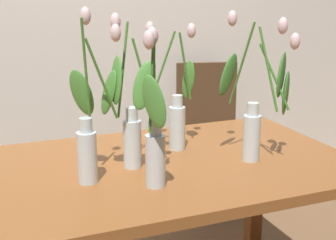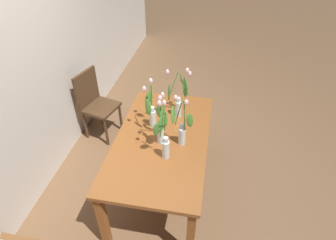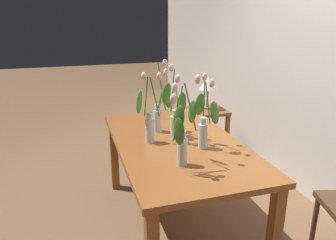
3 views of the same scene
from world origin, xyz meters
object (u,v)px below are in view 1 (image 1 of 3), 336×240
object	(u,v)px
dining_chair	(209,126)
tulip_vase_4	(175,108)
dining_table	(148,187)
tulip_vase_0	(133,120)
tulip_vase_3	(257,108)
tulip_vase_1	(153,134)
tulip_vase_2	(90,130)

from	to	relation	value
dining_chair	tulip_vase_4	bearing A→B (deg)	-124.15
dining_table	tulip_vase_0	size ratio (longest dim) A/B	2.81
tulip_vase_3	tulip_vase_4	world-z (taller)	tulip_vase_3
tulip_vase_0	tulip_vase_1	bearing A→B (deg)	-87.38
tulip_vase_2	dining_chair	distance (m)	1.57
dining_table	tulip_vase_2	distance (m)	0.36
tulip_vase_3	tulip_vase_1	bearing A→B (deg)	-168.50
tulip_vase_2	dining_chair	xyz separation A→B (m)	(1.02, 1.12, -0.40)
tulip_vase_3	dining_chair	bearing A→B (deg)	71.74
tulip_vase_2	tulip_vase_3	size ratio (longest dim) A/B	1.04
tulip_vase_0	dining_chair	xyz separation A→B (m)	(0.85, 1.06, -0.40)
tulip_vase_3	tulip_vase_4	size ratio (longest dim) A/B	1.08
tulip_vase_0	tulip_vase_2	world-z (taller)	tulip_vase_2
tulip_vase_3	dining_chair	distance (m)	1.29
dining_table	tulip_vase_4	xyz separation A→B (m)	(0.17, 0.14, 0.27)
tulip_vase_1	dining_chair	xyz separation A→B (m)	(0.84, 1.25, -0.40)
tulip_vase_2	dining_chair	world-z (taller)	tulip_vase_2
tulip_vase_1	tulip_vase_3	size ratio (longest dim) A/B	0.93
dining_table	dining_chair	xyz separation A→B (m)	(0.79, 1.06, -0.12)
tulip_vase_1	dining_chair	size ratio (longest dim) A/B	0.57
tulip_vase_3	tulip_vase_2	bearing A→B (deg)	176.42
tulip_vase_1	tulip_vase_3	bearing A→B (deg)	11.50
tulip_vase_4	tulip_vase_1	bearing A→B (deg)	-122.77
tulip_vase_3	tulip_vase_4	bearing A→B (deg)	133.87
dining_table	tulip_vase_1	bearing A→B (deg)	-102.85
tulip_vase_1	dining_chair	bearing A→B (deg)	56.22
tulip_vase_4	dining_chair	size ratio (longest dim) A/B	0.56
tulip_vase_1	tulip_vase_4	size ratio (longest dim) A/B	1.00
tulip_vase_0	tulip_vase_4	distance (m)	0.27
tulip_vase_1	tulip_vase_3	xyz separation A→B (m)	(0.46, 0.09, 0.03)
dining_table	tulip_vase_1	size ratio (longest dim) A/B	3.03
dining_table	tulip_vase_3	size ratio (longest dim) A/B	2.81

